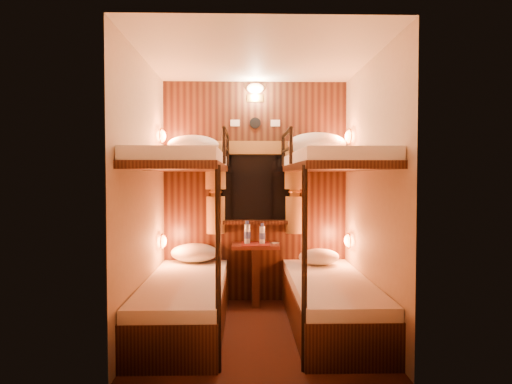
{
  "coord_description": "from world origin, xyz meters",
  "views": [
    {
      "loc": [
        -0.12,
        -3.97,
        1.37
      ],
      "look_at": [
        -0.01,
        0.15,
        1.23
      ],
      "focal_mm": 32.0,
      "sensor_mm": 36.0,
      "label": 1
    }
  ],
  "objects_px": {
    "table": "(256,266)",
    "bunk_left": "(185,267)",
    "bottle_right": "(262,235)",
    "bottle_left": "(247,234)",
    "bunk_right": "(330,267)"
  },
  "relations": [
    {
      "from": "table",
      "to": "bottle_left",
      "type": "relative_size",
      "value": 2.69
    },
    {
      "from": "bunk_left",
      "to": "table",
      "type": "bearing_deg",
      "value": 50.33
    },
    {
      "from": "table",
      "to": "bottle_right",
      "type": "bearing_deg",
      "value": 3.06
    },
    {
      "from": "table",
      "to": "bottle_left",
      "type": "bearing_deg",
      "value": 170.24
    },
    {
      "from": "bottle_right",
      "to": "bunk_right",
      "type": "bearing_deg",
      "value": -53.68
    },
    {
      "from": "bottle_left",
      "to": "bottle_right",
      "type": "bearing_deg",
      "value": -4.08
    },
    {
      "from": "table",
      "to": "bunk_left",
      "type": "bearing_deg",
      "value": -129.67
    },
    {
      "from": "bunk_right",
      "to": "table",
      "type": "height_order",
      "value": "bunk_right"
    },
    {
      "from": "bunk_left",
      "to": "bottle_left",
      "type": "relative_size",
      "value": 7.81
    },
    {
      "from": "bunk_right",
      "to": "bottle_right",
      "type": "height_order",
      "value": "bunk_right"
    },
    {
      "from": "bottle_left",
      "to": "bunk_right",
      "type": "bearing_deg",
      "value": -47.25
    },
    {
      "from": "table",
      "to": "bottle_right",
      "type": "height_order",
      "value": "bottle_right"
    },
    {
      "from": "bunk_left",
      "to": "bottle_right",
      "type": "bearing_deg",
      "value": 47.52
    },
    {
      "from": "bottle_left",
      "to": "bottle_right",
      "type": "distance_m",
      "value": 0.16
    },
    {
      "from": "bunk_left",
      "to": "bottle_left",
      "type": "distance_m",
      "value": 0.99
    }
  ]
}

